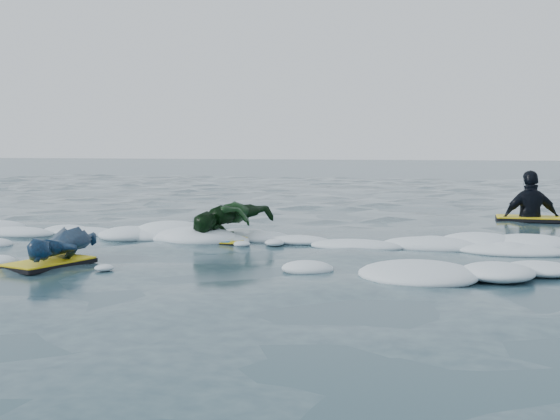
{
  "coord_description": "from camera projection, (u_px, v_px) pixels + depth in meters",
  "views": [
    {
      "loc": [
        3.4,
        -7.28,
        1.29
      ],
      "look_at": [
        0.96,
        1.6,
        0.46
      ],
      "focal_mm": 45.0,
      "sensor_mm": 36.0,
      "label": 1
    }
  ],
  "objects": [
    {
      "name": "waiting_rider_unit",
      "position": [
        531.0,
        220.0,
        12.09
      ],
      "size": [
        1.16,
        0.71,
        1.73
      ],
      "rotation": [
        0.0,
        0.0,
        0.0
      ],
      "color": "black",
      "rests_on": "ground"
    },
    {
      "name": "prone_woman_unit",
      "position": [
        60.0,
        247.0,
        7.72
      ],
      "size": [
        0.8,
        1.52,
        0.36
      ],
      "rotation": [
        0.0,
        0.0,
        1.31
      ],
      "color": "black",
      "rests_on": "ground"
    },
    {
      "name": "foam_band",
      "position": [
        196.0,
        247.0,
        9.0
      ],
      "size": [
        12.0,
        3.1,
        0.3
      ],
      "primitive_type": null,
      "color": "white",
      "rests_on": "ground"
    },
    {
      "name": "ground",
      "position": [
        162.0,
        260.0,
        8.01
      ],
      "size": [
        120.0,
        120.0,
        0.0
      ],
      "primitive_type": "plane",
      "color": "#1B3041",
      "rests_on": "ground"
    },
    {
      "name": "prone_child_unit",
      "position": [
        233.0,
        222.0,
        9.52
      ],
      "size": [
        1.1,
        1.5,
        0.54
      ],
      "rotation": [
        0.0,
        0.0,
        1.73
      ],
      "color": "black",
      "rests_on": "ground"
    }
  ]
}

